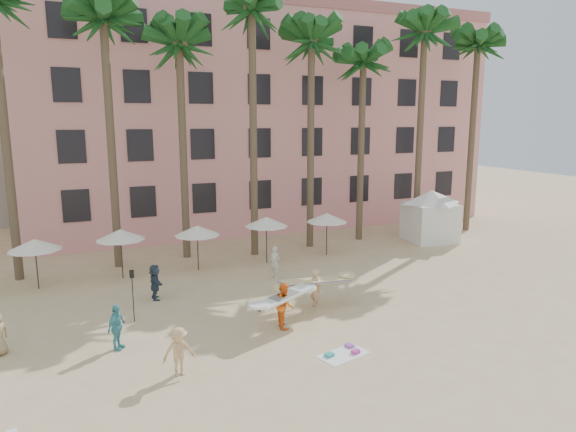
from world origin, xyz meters
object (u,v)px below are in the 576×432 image
(pink_hotel, at_px, (254,122))
(carrier_white, at_px, (284,304))
(cabana, at_px, (430,211))
(carrier_yellow, at_px, (316,286))

(pink_hotel, bearing_deg, carrier_white, -106.27)
(pink_hotel, xyz_separation_m, cabana, (8.22, -12.77, -5.93))
(carrier_yellow, bearing_deg, carrier_white, -145.36)
(carrier_white, bearing_deg, carrier_yellow, 34.64)
(pink_hotel, bearing_deg, cabana, -57.24)
(cabana, relative_size, carrier_yellow, 1.45)
(cabana, bearing_deg, carrier_white, -146.40)
(carrier_yellow, height_order, carrier_white, carrier_white)
(cabana, bearing_deg, pink_hotel, 122.76)
(pink_hotel, distance_m, carrier_yellow, 22.74)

